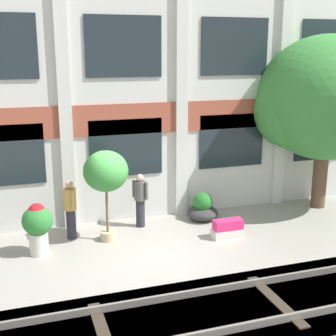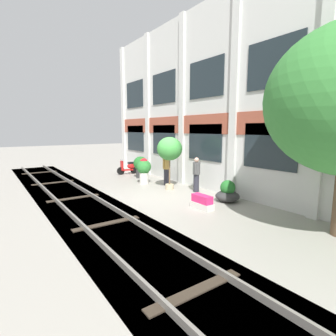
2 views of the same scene
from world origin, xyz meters
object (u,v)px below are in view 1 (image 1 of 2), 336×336
at_px(potted_plant_tall_urn, 106,173).
at_px(resident_watching_tracks, 70,208).
at_px(potted_plant_square_trough, 228,229).
at_px(broadleaf_tree, 326,101).
at_px(potted_plant_wide_bowl, 203,209).
at_px(resident_by_doorway, 140,199).
at_px(potted_plant_ribbed_drum, 38,224).

height_order(potted_plant_tall_urn, resident_watching_tracks, potted_plant_tall_urn).
bearing_deg(potted_plant_square_trough, broadleaf_tree, 19.93).
bearing_deg(broadleaf_tree, potted_plant_wide_bowl, 179.06).
relative_size(potted_plant_square_trough, resident_by_doorway, 0.58).
height_order(broadleaf_tree, resident_by_doorway, broadleaf_tree).
height_order(broadleaf_tree, potted_plant_square_trough, broadleaf_tree).
height_order(potted_plant_wide_bowl, resident_watching_tracks, resident_watching_tracks).
bearing_deg(broadleaf_tree, resident_by_doorway, 178.87).
relative_size(broadleaf_tree, potted_plant_ribbed_drum, 4.08).
distance_m(broadleaf_tree, potted_plant_ribbed_drum, 9.44).
relative_size(potted_plant_square_trough, potted_plant_ribbed_drum, 0.68).
xyz_separation_m(potted_plant_square_trough, resident_watching_tracks, (-4.13, 1.29, 0.64)).
height_order(potted_plant_wide_bowl, potted_plant_ribbed_drum, potted_plant_ribbed_drum).
relative_size(potted_plant_ribbed_drum, resident_by_doorway, 0.85).
bearing_deg(resident_watching_tracks, potted_plant_wide_bowl, 167.46).
bearing_deg(potted_plant_tall_urn, potted_plant_wide_bowl, 12.22).
relative_size(potted_plant_tall_urn, resident_watching_tracks, 1.52).
height_order(broadleaf_tree, potted_plant_wide_bowl, broadleaf_tree).
height_order(potted_plant_wide_bowl, resident_by_doorway, resident_by_doorway).
height_order(potted_plant_ribbed_drum, resident_watching_tracks, resident_watching_tracks).
bearing_deg(resident_by_doorway, broadleaf_tree, 137.61).
height_order(broadleaf_tree, resident_watching_tracks, broadleaf_tree).
xyz_separation_m(potted_plant_ribbed_drum, resident_watching_tracks, (0.91, 0.80, 0.07)).
relative_size(potted_plant_square_trough, resident_watching_tracks, 0.56).
bearing_deg(potted_plant_ribbed_drum, potted_plant_tall_urn, 10.77).
distance_m(potted_plant_tall_urn, resident_by_doorway, 1.69).
distance_m(broadleaf_tree, potted_plant_square_trough, 5.31).
xyz_separation_m(broadleaf_tree, resident_by_doorway, (-6.05, 0.12, -2.63)).
xyz_separation_m(potted_plant_wide_bowl, resident_watching_tracks, (-3.99, -0.21, 0.55)).
bearing_deg(resident_by_doorway, potted_plant_wide_bowl, 137.22).
distance_m(potted_plant_square_trough, resident_by_doorway, 2.68).
bearing_deg(potted_plant_square_trough, potted_plant_tall_urn, 165.33).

